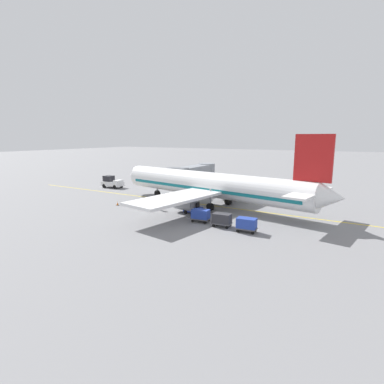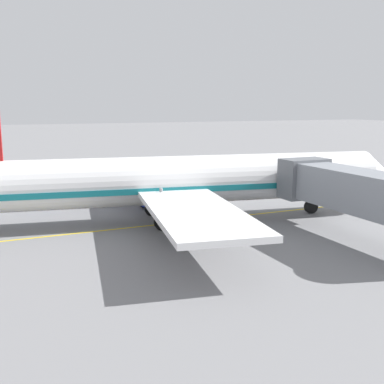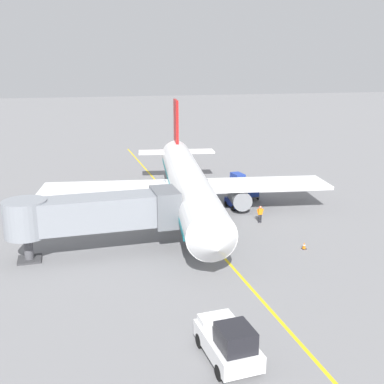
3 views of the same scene
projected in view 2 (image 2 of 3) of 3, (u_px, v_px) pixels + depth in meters
name	position (u px, v px, depth m)	size (l,w,h in m)	color
ground_plane	(176.00, 223.00, 36.19)	(400.00, 400.00, 0.00)	slate
gate_lead_in_line	(176.00, 223.00, 36.19)	(0.24, 80.00, 0.01)	gold
parked_airliner	(178.00, 181.00, 36.10)	(30.45, 37.25, 10.63)	white
jet_bridge	(358.00, 191.00, 30.35)	(13.69, 3.50, 4.98)	gray
baggage_tug_lead	(156.00, 200.00, 41.28)	(1.49, 2.60, 1.62)	#1E339E
baggage_cart_front	(115.00, 194.00, 42.82)	(1.49, 2.95, 1.58)	#4C4C51
baggage_cart_second_in_train	(80.00, 196.00, 42.03)	(1.49, 2.95, 1.58)	#4C4C51
baggage_cart_third_in_train	(43.00, 197.00, 41.18)	(1.49, 2.95, 1.58)	#4C4C51
ground_crew_wing_walker	(206.00, 192.00, 43.86)	(0.72, 0.25, 1.69)	#232328
safety_cone_nose_left	(267.00, 192.00, 47.54)	(0.36, 0.36, 0.59)	black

